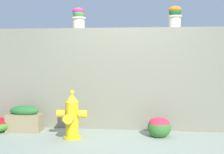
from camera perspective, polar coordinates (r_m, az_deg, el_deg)
The scene contains 7 objects.
ground_plane at distance 4.57m, azimuth 2.13°, elevation -13.30°, with size 24.00×24.00×0.00m, color gray.
stone_wall at distance 5.43m, azimuth 2.97°, elevation -0.33°, with size 6.16×0.29×1.88m, color gray.
potted_plant_1 at distance 5.56m, azimuth -6.61°, elevation 11.67°, with size 0.27×0.27×0.39m.
potted_plant_2 at distance 5.48m, azimuth 12.28°, elevation 11.86°, with size 0.25×0.25×0.40m.
fire_hydrant at distance 4.89m, azimuth -7.92°, elevation -7.69°, with size 0.51×0.41×0.80m.
flower_bush_left at distance 5.03m, azimuth 9.26°, elevation -9.55°, with size 0.39×0.35×0.35m.
planter_box at distance 5.54m, azimuth -16.86°, elevation -7.94°, with size 0.62×0.28×0.47m.
Camera 1 is at (0.31, -4.34, 1.40)m, focal length 46.48 mm.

